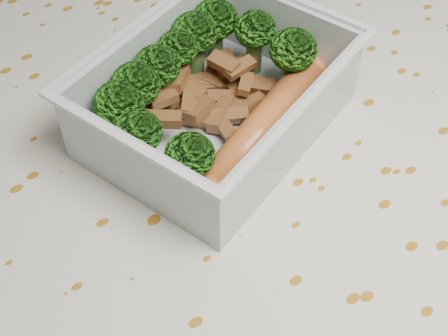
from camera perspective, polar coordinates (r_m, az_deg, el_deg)
dining_table at (r=0.51m, az=-0.27°, el=-7.35°), size 1.40×0.90×0.75m
tablecloth at (r=0.47m, az=-0.30°, el=-4.02°), size 1.46×0.96×0.19m
lunch_container at (r=0.46m, az=-0.65°, el=5.77°), size 0.22×0.20×0.07m
broccoli_florets at (r=0.45m, az=-3.09°, el=8.89°), size 0.17×0.14×0.06m
meat_pile at (r=0.47m, az=-1.54°, el=6.74°), size 0.12×0.08×0.03m
sausage at (r=0.44m, az=3.70°, el=3.70°), size 0.15×0.08×0.03m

